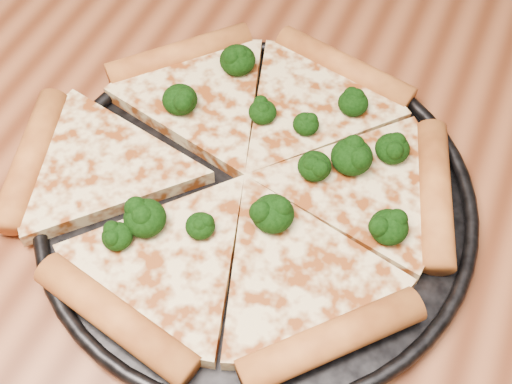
% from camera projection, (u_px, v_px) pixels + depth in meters
% --- Properties ---
extents(dining_table, '(1.20, 0.90, 0.75)m').
position_uv_depth(dining_table, '(190.00, 268.00, 0.60)').
color(dining_table, brown).
rests_on(dining_table, ground).
extents(pizza_pan, '(0.34, 0.34, 0.02)m').
position_uv_depth(pizza_pan, '(256.00, 198.00, 0.53)').
color(pizza_pan, black).
rests_on(pizza_pan, dining_table).
extents(pizza, '(0.37, 0.34, 0.03)m').
position_uv_depth(pizza, '(239.00, 176.00, 0.53)').
color(pizza, '#E0C589').
rests_on(pizza, pizza_pan).
extents(broccoli_florets, '(0.23, 0.22, 0.02)m').
position_uv_depth(broccoli_florets, '(271.00, 149.00, 0.53)').
color(broccoli_florets, black).
rests_on(broccoli_florets, pizza).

